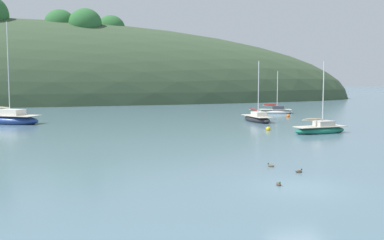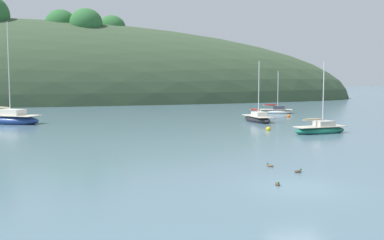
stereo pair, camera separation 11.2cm
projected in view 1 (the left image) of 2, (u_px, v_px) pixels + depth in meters
The scene contains 10 objects.
ground_plane at pixel (299, 188), 20.59m from camera, with size 400.00×400.00×0.00m, color slate.
sailboat_red_portside at pixel (7, 119), 48.95m from camera, with size 7.73×6.08×10.73m.
sailboat_cream_ketch at pixel (276, 111), 62.49m from camera, with size 4.80×2.88×5.73m.
sailboat_orange_cutter at pixel (320, 129), 40.58m from camera, with size 5.17×2.41×6.35m.
sailboat_yellow_far at pixel (257, 119), 50.98m from camera, with size 2.14×5.30×6.73m.
mooring_buoy_outer at pixel (288, 116), 56.85m from camera, with size 0.44×0.44×0.54m.
mooring_buoy_channel at pixel (268, 129), 42.75m from camera, with size 0.44×0.44×0.54m.
duck_trailing at pixel (279, 184), 21.03m from camera, with size 0.20×0.43×0.24m.
duck_lead at pixel (271, 166), 25.42m from camera, with size 0.38×0.35×0.24m.
duck_straggler at pixel (299, 171), 23.89m from camera, with size 0.42×0.19×0.24m.
Camera 1 is at (-9.30, -18.57, 4.84)m, focal length 44.06 mm.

